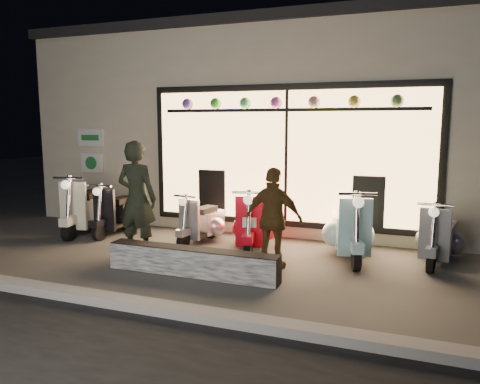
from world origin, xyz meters
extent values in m
plane|color=#383533|center=(0.00, 0.00, 0.00)|extent=(40.00, 40.00, 0.00)
cube|color=slate|center=(0.00, -2.00, 0.06)|extent=(40.00, 0.25, 0.12)
cube|color=beige|center=(0.00, 5.00, 2.00)|extent=(10.00, 6.00, 4.00)
cube|color=black|center=(0.00, 5.00, 4.10)|extent=(10.20, 6.20, 0.20)
cube|color=black|center=(0.80, 1.98, 1.55)|extent=(5.45, 0.06, 2.65)
cube|color=#FFBF6B|center=(0.80, 1.94, 1.55)|extent=(5.20, 0.04, 2.40)
cube|color=black|center=(0.80, 1.90, 2.40)|extent=(4.90, 0.06, 0.06)
cube|color=white|center=(-3.60, 1.96, 1.85)|extent=(0.65, 0.04, 0.38)
cube|color=white|center=(-3.60, 1.96, 1.30)|extent=(0.55, 0.04, 0.42)
cube|color=black|center=(0.13, -0.65, 0.20)|extent=(2.58, 0.28, 0.40)
cylinder|color=black|center=(-0.65, 0.56, 0.15)|extent=(0.13, 0.31, 0.30)
cylinder|color=black|center=(-0.52, 1.43, 0.15)|extent=(0.15, 0.31, 0.30)
cube|color=#ABABB0|center=(-0.62, 0.74, 0.49)|extent=(0.41, 0.12, 0.72)
cube|color=#ABABB0|center=(-0.53, 1.34, 0.33)|extent=(0.45, 0.66, 0.40)
cube|color=black|center=(-0.55, 1.25, 0.58)|extent=(0.31, 0.52, 0.10)
sphere|color=#FFF2CC|center=(-0.65, 0.55, 0.83)|extent=(0.15, 0.15, 0.13)
cylinder|color=black|center=(0.62, 0.34, 0.17)|extent=(0.17, 0.36, 0.35)
cylinder|color=black|center=(0.40, 1.35, 0.17)|extent=(0.19, 0.37, 0.35)
cube|color=red|center=(0.57, 0.56, 0.58)|extent=(0.48, 0.17, 0.84)
cube|color=red|center=(0.42, 1.25, 0.39)|extent=(0.57, 0.79, 0.47)
cube|color=black|center=(0.44, 1.15, 0.68)|extent=(0.40, 0.62, 0.12)
sphere|color=#FFF2CC|center=(0.62, 0.33, 0.98)|extent=(0.18, 0.18, 0.15)
cylinder|color=black|center=(-2.40, 0.54, 0.16)|extent=(0.11, 0.33, 0.33)
cylinder|color=black|center=(-2.43, 1.51, 0.16)|extent=(0.13, 0.33, 0.33)
cube|color=black|center=(-2.41, 0.75, 0.54)|extent=(0.45, 0.08, 0.79)
cube|color=black|center=(-2.43, 1.41, 0.37)|extent=(0.43, 0.69, 0.45)
cube|color=black|center=(-2.43, 1.32, 0.64)|extent=(0.29, 0.55, 0.12)
sphere|color=#FFF2CC|center=(-2.40, 0.53, 0.92)|extent=(0.15, 0.15, 0.15)
cylinder|color=black|center=(-2.90, 0.31, 0.19)|extent=(0.19, 0.39, 0.38)
cylinder|color=black|center=(-3.14, 1.39, 0.19)|extent=(0.21, 0.40, 0.38)
cube|color=beige|center=(-2.95, 0.54, 0.62)|extent=(0.51, 0.19, 0.91)
cube|color=beige|center=(-3.11, 1.28, 0.42)|extent=(0.62, 0.86, 0.51)
cube|color=black|center=(-3.09, 1.18, 0.73)|extent=(0.44, 0.67, 0.13)
sphere|color=#FFF2CC|center=(-2.89, 0.30, 1.05)|extent=(0.20, 0.20, 0.17)
cylinder|color=black|center=(2.30, 0.38, 0.18)|extent=(0.20, 0.38, 0.37)
cylinder|color=black|center=(2.02, 1.43, 0.18)|extent=(0.22, 0.39, 0.37)
cube|color=#91C9CE|center=(2.24, 0.60, 0.61)|extent=(0.50, 0.20, 0.89)
cube|color=#91C9CE|center=(2.04, 1.32, 0.41)|extent=(0.64, 0.85, 0.50)
cube|color=black|center=(2.07, 1.22, 0.72)|extent=(0.45, 0.67, 0.13)
sphere|color=#FFF2CC|center=(2.30, 0.37, 1.03)|extent=(0.20, 0.20, 0.16)
cylinder|color=black|center=(3.33, 0.67, 0.16)|extent=(0.15, 0.33, 0.32)
cylinder|color=black|center=(3.49, 1.60, 0.16)|extent=(0.17, 0.34, 0.32)
cube|color=slate|center=(3.36, 0.86, 0.53)|extent=(0.44, 0.14, 0.78)
cube|color=slate|center=(3.47, 1.51, 0.36)|extent=(0.51, 0.72, 0.44)
cube|color=black|center=(3.46, 1.42, 0.63)|extent=(0.35, 0.57, 0.11)
sphere|color=#FFF2CC|center=(3.32, 0.66, 0.90)|extent=(0.16, 0.16, 0.14)
imported|color=black|center=(-1.17, -0.03, 0.94)|extent=(0.69, 0.45, 1.89)
imported|color=brown|center=(1.12, 0.05, 0.76)|extent=(0.93, 0.47, 1.53)
camera|label=1|loc=(3.05, -6.45, 2.17)|focal=35.00mm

